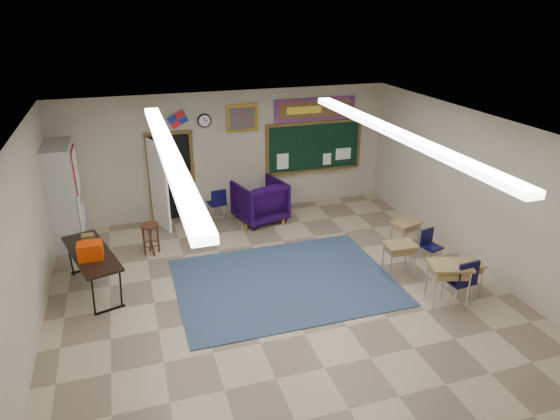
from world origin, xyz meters
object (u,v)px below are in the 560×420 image
object	(u,v)px
student_desk_front_left	(399,258)
student_desk_front_right	(405,234)
folding_table	(94,269)
wooden_stool	(151,239)
wingback_armchair	(260,201)

from	to	relation	value
student_desk_front_left	student_desk_front_right	xyz separation A→B (m)	(0.69, 0.92, -0.02)
student_desk_front_left	folding_table	xyz separation A→B (m)	(-5.52, 1.24, 0.04)
student_desk_front_right	wooden_stool	distance (m)	5.32
student_desk_front_right	folding_table	world-z (taller)	folding_table
wingback_armchair	wooden_stool	world-z (taller)	wingback_armchair
student_desk_front_right	folding_table	xyz separation A→B (m)	(-6.20, 0.32, 0.05)
wingback_armchair	wooden_stool	xyz separation A→B (m)	(-2.63, -0.99, -0.15)
wingback_armchair	wooden_stool	distance (m)	2.81
student_desk_front_left	folding_table	distance (m)	5.65
folding_table	student_desk_front_right	bearing A→B (deg)	-18.92
wingback_armchair	folding_table	bearing A→B (deg)	15.71
folding_table	student_desk_front_left	bearing A→B (deg)	-28.64
student_desk_front_left	folding_table	world-z (taller)	folding_table
student_desk_front_left	student_desk_front_right	world-z (taller)	student_desk_front_left
student_desk_front_left	wooden_stool	bearing A→B (deg)	155.49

